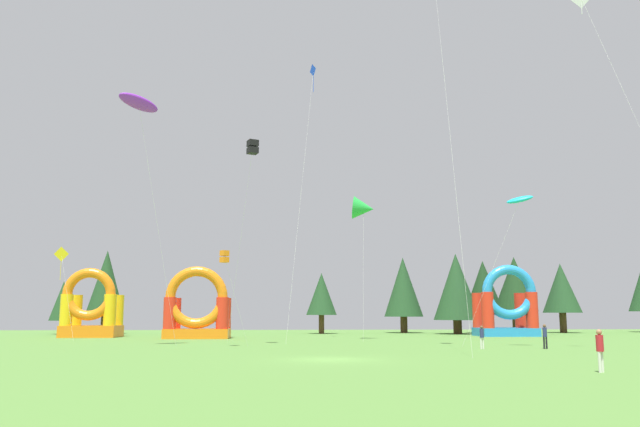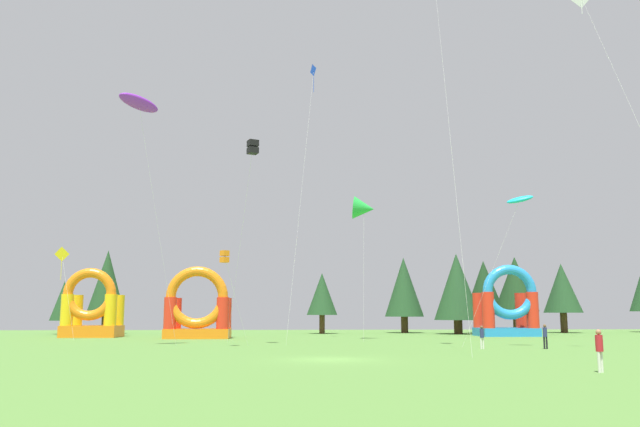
# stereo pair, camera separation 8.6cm
# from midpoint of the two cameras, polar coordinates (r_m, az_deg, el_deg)

# --- Properties ---
(ground_plane) EXTENTS (120.00, 120.00, 0.00)m
(ground_plane) POSITION_cam_midpoint_polar(r_m,az_deg,el_deg) (33.91, 1.02, -12.82)
(ground_plane) COLOR #548438
(kite_purple_parafoil) EXTENTS (4.45, 4.33, 18.28)m
(kite_purple_parafoil) POSITION_cam_midpoint_polar(r_m,az_deg,el_deg) (49.28, -15.70, 9.40)
(kite_purple_parafoil) COLOR purple
(kite_purple_parafoil) RESTS_ON ground_plane
(kite_orange_box) EXTENTS (2.08, 1.88, 6.80)m
(kite_orange_box) POSITION_cam_midpoint_polar(r_m,az_deg,el_deg) (46.60, -8.39, -3.81)
(kite_orange_box) COLOR orange
(kite_orange_box) RESTS_ON ground_plane
(kite_cyan_parafoil) EXTENTS (5.10, 2.20, 10.84)m
(kite_cyan_parafoil) POSITION_cam_midpoint_polar(r_m,az_deg,el_deg) (47.95, 17.32, 1.17)
(kite_cyan_parafoil) COLOR #19B7CC
(kite_cyan_parafoil) RESTS_ON ground_plane
(kite_black_box) EXTENTS (2.48, 5.21, 15.35)m
(kite_black_box) POSITION_cam_midpoint_polar(r_m,az_deg,el_deg) (49.32, -5.92, 5.83)
(kite_black_box) COLOR black
(kite_black_box) RESTS_ON ground_plane
(kite_yellow_diamond) EXTENTS (2.75, 2.69, 8.17)m
(kite_yellow_diamond) POSITION_cam_midpoint_polar(r_m,az_deg,el_deg) (63.78, -21.81, -3.47)
(kite_yellow_diamond) COLOR yellow
(kite_yellow_diamond) RESTS_ON ground_plane
(kite_blue_diamond) EXTENTS (2.78, 7.43, 25.09)m
(kite_blue_diamond) POSITION_cam_midpoint_polar(r_m,az_deg,el_deg) (60.99, -0.51, 12.10)
(kite_blue_diamond) COLOR blue
(kite_blue_diamond) RESTS_ON ground_plane
(kite_green_delta) EXTENTS (2.40, 3.93, 12.94)m
(kite_green_delta) POSITION_cam_midpoint_polar(r_m,az_deg,el_deg) (58.71, 3.94, 0.46)
(kite_green_delta) COLOR green
(kite_green_delta) RESTS_ON ground_plane
(person_far_side) EXTENTS (0.37, 0.37, 1.63)m
(person_far_side) POSITION_cam_midpoint_polar(r_m,az_deg,el_deg) (46.41, 19.35, -10.05)
(person_far_side) COLOR black
(person_far_side) RESTS_ON ground_plane
(person_midfield) EXTENTS (0.40, 0.40, 1.72)m
(person_midfield) POSITION_cam_midpoint_polar(r_m,az_deg,el_deg) (28.90, 23.58, -10.76)
(person_midfield) COLOR silver
(person_midfield) RESTS_ON ground_plane
(person_near_camera) EXTENTS (0.27, 0.27, 1.54)m
(person_near_camera) POSITION_cam_midpoint_polar(r_m,az_deg,el_deg) (44.95, 14.20, -10.40)
(person_near_camera) COLOR silver
(person_near_camera) RESTS_ON ground_plane
(inflatable_red_slide) EXTENTS (6.03, 4.18, 6.73)m
(inflatable_red_slide) POSITION_cam_midpoint_polar(r_m,az_deg,el_deg) (62.59, -10.74, -8.63)
(inflatable_red_slide) COLOR orange
(inflatable_red_slide) RESTS_ON ground_plane
(inflatable_orange_dome) EXTENTS (5.38, 4.25, 6.78)m
(inflatable_orange_dome) POSITION_cam_midpoint_polar(r_m,az_deg,el_deg) (68.49, -19.54, -8.26)
(inflatable_orange_dome) COLOR orange
(inflatable_orange_dome) RESTS_ON ground_plane
(inflatable_blue_arch) EXTENTS (5.86, 4.42, 7.31)m
(inflatable_blue_arch) POSITION_cam_midpoint_polar(r_m,az_deg,el_deg) (70.14, 16.28, -8.13)
(inflatable_blue_arch) COLOR #268CD8
(inflatable_blue_arch) RESTS_ON ground_plane
(tree_row_0) EXTENTS (2.88, 2.88, 6.01)m
(tree_row_0) POSITION_cam_midpoint_polar(r_m,az_deg,el_deg) (79.92, -21.72, -7.21)
(tree_row_0) COLOR #4C331E
(tree_row_0) RESTS_ON ground_plane
(tree_row_1) EXTENTS (4.24, 4.24, 9.70)m
(tree_row_1) POSITION_cam_midpoint_polar(r_m,az_deg,el_deg) (79.83, -18.32, -5.77)
(tree_row_1) COLOR #4C331E
(tree_row_1) RESTS_ON ground_plane
(tree_row_2) EXTENTS (3.59, 3.59, 7.06)m
(tree_row_2) POSITION_cam_midpoint_polar(r_m,az_deg,el_deg) (76.21, 0.21, -7.17)
(tree_row_2) COLOR #4C331E
(tree_row_2) RESTS_ON ground_plane
(tree_row_3) EXTENTS (4.73, 4.73, 9.16)m
(tree_row_3) POSITION_cam_midpoint_polar(r_m,az_deg,el_deg) (80.12, 7.46, -6.49)
(tree_row_3) COLOR #4C331E
(tree_row_3) RESTS_ON ground_plane
(tree_row_4) EXTENTS (5.40, 5.40, 9.25)m
(tree_row_4) POSITION_cam_midpoint_polar(r_m,az_deg,el_deg) (76.67, 12.06, -6.36)
(tree_row_4) COLOR #4C331E
(tree_row_4) RESTS_ON ground_plane
(tree_row_5) EXTENTS (4.54, 4.54, 8.78)m
(tree_row_5) POSITION_cam_midpoint_polar(r_m,az_deg,el_deg) (82.23, 14.35, -6.24)
(tree_row_5) COLOR #4C331E
(tree_row_5) RESTS_ON ground_plane
(tree_row_6) EXTENTS (5.11, 5.11, 8.96)m
(tree_row_6) POSITION_cam_midpoint_polar(r_m,az_deg,el_deg) (79.76, 16.95, -6.02)
(tree_row_6) COLOR #4C331E
(tree_row_6) RESTS_ON ground_plane
(tree_row_7) EXTENTS (4.62, 4.62, 8.42)m
(tree_row_7) POSITION_cam_midpoint_polar(r_m,az_deg,el_deg) (84.87, 20.66, -6.23)
(tree_row_7) COLOR #4C331E
(tree_row_7) RESTS_ON ground_plane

